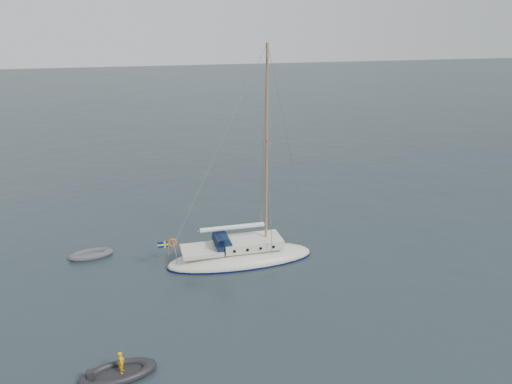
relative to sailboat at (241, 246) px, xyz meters
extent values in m
plane|color=black|center=(1.72, 1.00, -1.07)|extent=(300.00, 300.00, 0.00)
ellipsoid|color=beige|center=(0.00, 0.00, -0.91)|extent=(9.45, 2.94, 1.57)
cube|color=beige|center=(0.73, 0.00, 0.17)|extent=(3.78, 1.99, 0.58)
cube|color=beige|center=(-2.52, 0.00, 0.00)|extent=(2.52, 1.99, 0.26)
cylinder|color=#0D1934|center=(-1.21, 0.00, 0.46)|extent=(1.01, 1.73, 1.01)
cube|color=#0D1934|center=(-1.42, 0.00, 0.67)|extent=(0.47, 1.73, 0.42)
cylinder|color=#96653F|center=(1.68, 0.00, 6.17)|extent=(0.16, 0.16, 12.59)
cylinder|color=#96653F|center=(1.68, 0.00, 6.80)|extent=(0.05, 2.31, 0.05)
cylinder|color=#96653F|center=(-0.53, 0.00, 1.29)|extent=(4.41, 0.10, 0.10)
cylinder|color=silver|center=(-0.53, 0.00, 1.34)|extent=(4.10, 0.29, 0.29)
cylinder|color=#919299|center=(-4.20, 0.00, 0.45)|extent=(0.04, 2.31, 0.04)
torus|color=#F35502|center=(-4.25, 0.63, 0.45)|extent=(0.57, 0.10, 0.57)
cylinder|color=#96653F|center=(-4.57, 0.00, 0.35)|extent=(0.03, 0.03, 0.94)
cube|color=navy|center=(-4.88, 0.00, 0.66)|extent=(0.63, 0.02, 0.40)
cube|color=yellow|center=(-4.88, 0.00, 0.66)|extent=(0.65, 0.03, 0.09)
cube|color=yellow|center=(-4.77, 0.00, 0.66)|extent=(0.09, 0.03, 0.42)
cylinder|color=black|center=(-0.63, 1.01, 0.17)|extent=(0.19, 0.06, 0.19)
cylinder|color=black|center=(-0.63, -1.01, 0.17)|extent=(0.19, 0.06, 0.19)
cylinder|color=black|center=(0.21, 1.01, 0.17)|extent=(0.19, 0.06, 0.19)
cylinder|color=black|center=(0.21, -1.01, 0.17)|extent=(0.19, 0.06, 0.19)
cylinder|color=black|center=(1.05, 1.01, 0.17)|extent=(0.19, 0.06, 0.19)
cylinder|color=black|center=(1.05, -1.01, 0.17)|extent=(0.19, 0.06, 0.19)
cylinder|color=black|center=(1.89, 1.01, 0.17)|extent=(0.19, 0.06, 0.19)
cylinder|color=black|center=(1.89, -1.01, 0.17)|extent=(0.19, 0.06, 0.19)
cube|color=#45454A|center=(-9.37, 3.16, -0.95)|extent=(1.74, 0.71, 0.10)
cube|color=black|center=(-7.76, -9.34, -0.95)|extent=(2.09, 0.87, 0.10)
cube|color=black|center=(-8.89, -9.34, -0.68)|extent=(0.31, 0.31, 0.52)
imported|color=#E29D02|center=(-7.59, -9.34, -0.39)|extent=(0.37, 0.45, 1.06)
camera|label=1|loc=(-6.71, -28.24, 13.63)|focal=35.00mm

